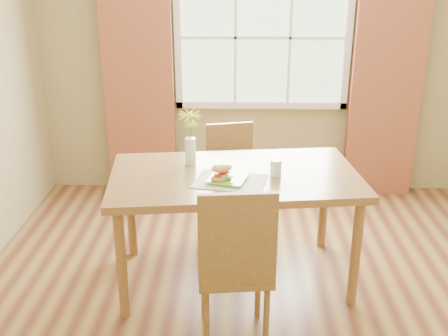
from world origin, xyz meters
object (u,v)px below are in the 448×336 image
chair_far (232,176)px  water_glass (276,168)px  chair_near (236,261)px  croissant_sandwich (222,172)px  dining_table (235,185)px  flower_vase (190,133)px

chair_far → water_glass: chair_far is taller
chair_near → chair_far: bearing=85.4°
chair_far → croissant_sandwich: 0.94m
dining_table → water_glass: size_ratio=15.58×
dining_table → chair_near: (0.01, -0.71, -0.17)m
chair_far → chair_near: bearing=-102.6°
dining_table → chair_near: size_ratio=1.72×
water_glass → chair_far: bearing=111.6°
chair_near → flower_vase: bearing=104.1°
chair_far → water_glass: (0.29, -0.73, 0.36)m
chair_near → chair_far: size_ratio=1.10×
dining_table → flower_vase: flower_vase is taller
dining_table → chair_far: size_ratio=1.90×
chair_far → flower_vase: size_ratio=2.39×
chair_near → flower_vase: flower_vase is taller
croissant_sandwich → flower_vase: flower_vase is taller
chair_near → flower_vase: 1.06m
croissant_sandwich → chair_far: bearing=50.4°
chair_far → flower_vase: (-0.29, -0.52, 0.53)m
croissant_sandwich → water_glass: (0.36, 0.13, -0.02)m
croissant_sandwich → chair_near: bearing=-115.6°
flower_vase → chair_far: bearing=60.9°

